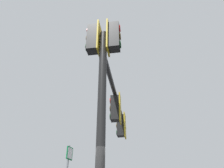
{
  "coord_description": "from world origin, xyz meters",
  "views": [
    {
      "loc": [
        -3.68,
        0.49,
        1.35
      ],
      "look_at": [
        2.02,
        -1.51,
        4.97
      ],
      "focal_mm": 34.34,
      "sensor_mm": 36.0,
      "label": 1
    }
  ],
  "objects": [
    {
      "name": "signal_mast_assembly",
      "position": [
        1.78,
        -1.4,
        4.33
      ],
      "size": [
        5.68,
        3.34,
        6.04
      ],
      "color": "black",
      "rests_on": "ground"
    }
  ]
}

